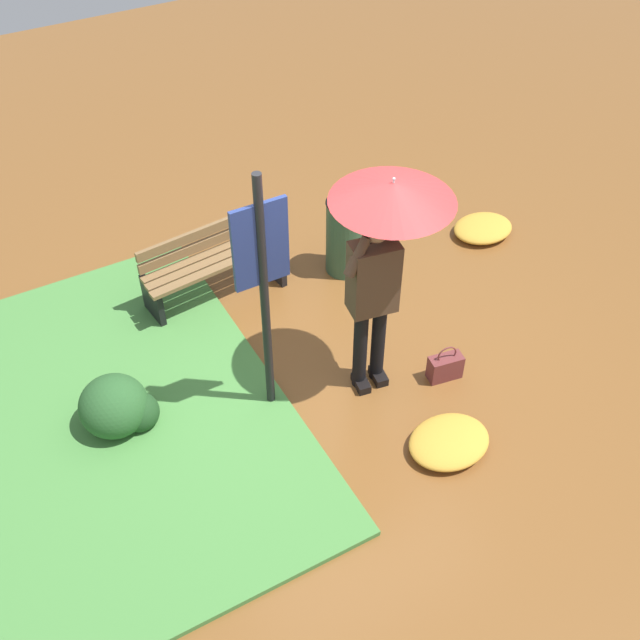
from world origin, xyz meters
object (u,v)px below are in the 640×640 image
(park_bench, at_px, (212,264))
(handbag, at_px, (445,367))
(person_with_umbrella, at_px, (384,236))
(info_sign_post, at_px, (263,273))
(trash_bin, at_px, (346,236))

(park_bench, bearing_deg, handbag, -56.50)
(person_with_umbrella, bearing_deg, handbag, -30.55)
(info_sign_post, height_order, park_bench, info_sign_post)
(handbag, height_order, trash_bin, trash_bin)
(handbag, relative_size, park_bench, 0.26)
(info_sign_post, height_order, handbag, info_sign_post)
(trash_bin, bearing_deg, info_sign_post, -139.72)
(person_with_umbrella, relative_size, handbag, 5.53)
(info_sign_post, bearing_deg, park_bench, 84.41)
(person_with_umbrella, xyz_separation_m, info_sign_post, (-0.94, 0.17, -0.11))
(person_with_umbrella, xyz_separation_m, park_bench, (-0.79, 1.69, -1.15))
(info_sign_post, bearing_deg, person_with_umbrella, -10.20)
(person_with_umbrella, distance_m, handbag, 1.55)
(person_with_umbrella, bearing_deg, info_sign_post, 169.80)
(trash_bin, bearing_deg, park_bench, 168.93)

